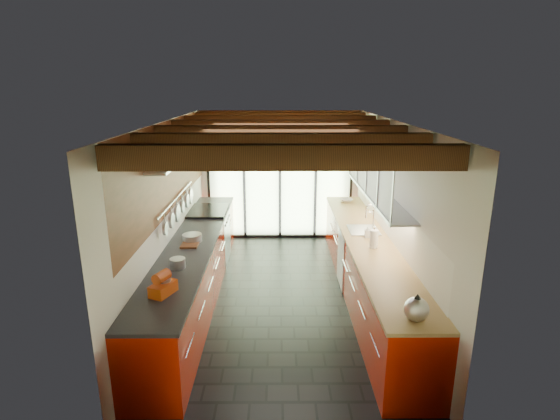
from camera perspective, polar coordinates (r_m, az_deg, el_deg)
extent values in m
plane|color=black|center=(6.70, 0.11, -11.28)|extent=(5.50, 5.50, 0.00)
plane|color=silver|center=(8.89, -0.01, 4.49)|extent=(3.20, 0.00, 3.20)
plane|color=silver|center=(3.67, 0.45, -12.93)|extent=(3.20, 0.00, 3.20)
plane|color=silver|center=(6.41, -14.34, -0.58)|extent=(0.00, 5.50, 5.50)
plane|color=silver|center=(6.43, 14.53, -0.53)|extent=(0.00, 5.50, 5.50)
plane|color=#472814|center=(5.98, 0.13, 11.46)|extent=(5.50, 5.50, 0.00)
cube|color=#593316|center=(3.76, 0.39, 6.91)|extent=(3.14, 0.14, 0.22)
cube|color=#593316|center=(4.65, 0.26, 8.67)|extent=(3.14, 0.14, 0.22)
cube|color=#593316|center=(5.54, 0.16, 9.85)|extent=(3.14, 0.14, 0.22)
cube|color=#593316|center=(6.44, 0.10, 10.71)|extent=(3.14, 0.14, 0.22)
cube|color=#593316|center=(7.33, 0.05, 11.36)|extent=(3.14, 0.14, 0.22)
cube|color=#593316|center=(8.23, 0.01, 11.87)|extent=(3.14, 0.14, 0.22)
cube|color=brown|center=(8.70, -0.01, 11.23)|extent=(3.14, 0.06, 0.50)
plane|color=brown|center=(6.44, -14.08, 5.70)|extent=(0.00, 4.90, 4.90)
plane|color=#C6EAAD|center=(8.92, -0.01, 3.06)|extent=(2.90, 0.00, 2.90)
cube|color=black|center=(9.01, -9.28, 2.98)|extent=(0.05, 0.04, 2.15)
cube|color=black|center=(9.03, 9.24, 3.01)|extent=(0.05, 0.04, 2.15)
cube|color=black|center=(8.88, -0.01, 2.99)|extent=(0.06, 0.05, 2.15)
cube|color=black|center=(8.70, -0.01, 9.91)|extent=(2.90, 0.05, 0.06)
cylinder|color=#B00E0E|center=(8.66, -0.01, 11.21)|extent=(0.34, 0.04, 0.34)
cylinder|color=beige|center=(8.64, -0.01, 11.20)|extent=(0.28, 0.02, 0.28)
cube|color=#AE1602|center=(6.63, -11.08, -7.72)|extent=(0.65, 5.00, 0.88)
cube|color=black|center=(6.46, -11.29, -3.98)|extent=(0.68, 5.00, 0.04)
cube|color=silver|center=(7.96, -9.20, -3.54)|extent=(0.66, 0.90, 0.90)
cube|color=black|center=(7.81, -9.36, -0.15)|extent=(0.65, 0.90, 0.06)
cube|color=#AE1602|center=(6.65, 11.28, -7.67)|extent=(0.65, 5.00, 0.88)
cube|color=#9F7B4D|center=(6.48, 11.50, -3.94)|extent=(0.68, 5.00, 0.04)
cube|color=white|center=(6.95, 7.95, -6.42)|extent=(0.02, 0.60, 0.84)
cube|color=silver|center=(6.84, 10.85, -2.60)|extent=(0.45, 0.52, 0.02)
cylinder|color=silver|center=(6.82, 12.12, -1.19)|extent=(0.02, 0.02, 0.34)
torus|color=silver|center=(6.76, 11.71, 0.18)|extent=(0.14, 0.02, 0.14)
plane|color=silver|center=(6.51, 11.31, 4.86)|extent=(0.00, 3.00, 3.00)
cube|color=#9EA0A5|center=(6.62, 12.59, 1.99)|extent=(0.34, 3.00, 0.03)
cube|color=#9EA0A5|center=(6.49, 12.95, 7.73)|extent=(0.34, 3.00, 0.03)
cylinder|color=silver|center=(6.63, -13.33, 1.57)|extent=(0.02, 2.20, 0.02)
cube|color=silver|center=(6.39, -13.10, 6.83)|extent=(0.28, 2.60, 0.03)
cylinder|color=silver|center=(5.83, -14.75, -2.35)|extent=(0.04, 0.18, 0.18)
cylinder|color=silver|center=(6.15, -13.97, -1.33)|extent=(0.04, 0.22, 0.22)
cylinder|color=silver|center=(6.48, -13.27, -0.41)|extent=(0.04, 0.26, 0.26)
cylinder|color=silver|center=(6.81, -12.64, 0.42)|extent=(0.04, 0.18, 0.18)
cylinder|color=silver|center=(7.14, -12.06, 1.18)|extent=(0.04, 0.22, 0.22)
cylinder|color=silver|center=(7.42, -11.61, 1.77)|extent=(0.04, 0.26, 0.26)
cube|color=#C84410|center=(4.89, -15.02, -9.90)|extent=(0.28, 0.34, 0.13)
cylinder|color=#C84410|center=(4.81, -15.21, -8.40)|extent=(0.18, 0.22, 0.12)
cylinder|color=silver|center=(4.92, -14.90, -9.18)|extent=(0.20, 0.20, 0.13)
cylinder|color=silver|center=(5.51, -13.22, -6.77)|extent=(0.23, 0.23, 0.12)
cylinder|color=silver|center=(6.37, -11.40, -3.58)|extent=(0.30, 0.30, 0.11)
cube|color=brown|center=(6.25, -11.63, -4.38)|extent=(0.23, 0.32, 0.03)
sphere|color=silver|center=(4.43, 17.41, -12.15)|extent=(0.31, 0.31, 0.24)
cone|color=black|center=(4.37, 17.55, -10.65)|extent=(0.11, 0.11, 0.06)
cylinder|color=silver|center=(4.53, 16.93, -11.27)|extent=(0.06, 0.09, 0.05)
cylinder|color=white|center=(6.11, 12.16, -3.75)|extent=(0.13, 0.13, 0.25)
cylinder|color=silver|center=(6.06, 12.25, -2.38)|extent=(0.03, 0.03, 0.05)
imported|color=silver|center=(6.52, 11.35, -2.81)|extent=(0.08, 0.08, 0.17)
imported|color=silver|center=(8.46, 8.65, 1.27)|extent=(0.29, 0.29, 0.06)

